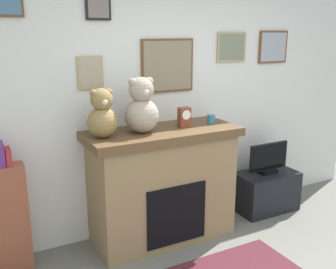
% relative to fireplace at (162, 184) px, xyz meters
% --- Properties ---
extents(back_wall, '(5.20, 0.15, 2.60)m').
position_rel_fireplace_xyz_m(back_wall, '(0.26, 0.35, 0.74)').
color(back_wall, silver).
rests_on(back_wall, ground_plane).
extents(fireplace, '(1.47, 0.65, 1.12)m').
position_rel_fireplace_xyz_m(fireplace, '(0.00, 0.00, 0.00)').
color(fireplace, olive).
rests_on(fireplace, ground_plane).
extents(bookshelf, '(0.36, 0.16, 1.15)m').
position_rel_fireplace_xyz_m(bookshelf, '(-1.42, 0.10, -0.04)').
color(bookshelf, brown).
rests_on(bookshelf, ground_plane).
extents(tv_stand, '(0.71, 0.40, 0.45)m').
position_rel_fireplace_xyz_m(tv_stand, '(1.34, -0.00, -0.34)').
color(tv_stand, black).
rests_on(tv_stand, ground_plane).
extents(television, '(0.51, 0.14, 0.35)m').
position_rel_fireplace_xyz_m(television, '(1.34, -0.01, 0.05)').
color(television, black).
rests_on(television, tv_stand).
extents(candle_jar, '(0.08, 0.08, 0.09)m').
position_rel_fireplace_xyz_m(candle_jar, '(0.54, -0.02, 0.60)').
color(candle_jar, teal).
rests_on(candle_jar, fireplace).
extents(mantel_clock, '(0.11, 0.08, 0.19)m').
position_rel_fireplace_xyz_m(mantel_clock, '(0.23, -0.02, 0.65)').
color(mantel_clock, brown).
rests_on(mantel_clock, fireplace).
extents(teddy_bear_grey, '(0.27, 0.27, 0.43)m').
position_rel_fireplace_xyz_m(teddy_bear_grey, '(-0.58, -0.02, 0.75)').
color(teddy_bear_grey, olive).
rests_on(teddy_bear_grey, fireplace).
extents(teddy_bear_brown, '(0.31, 0.31, 0.50)m').
position_rel_fireplace_xyz_m(teddy_bear_brown, '(-0.21, -0.02, 0.78)').
color(teddy_bear_brown, '#A29280').
rests_on(teddy_bear_brown, fireplace).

